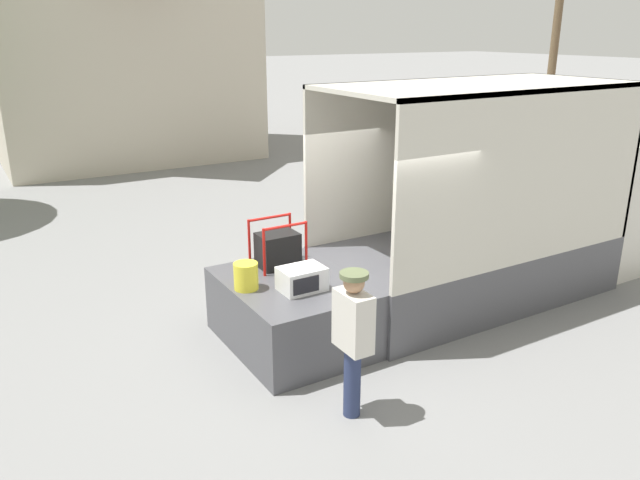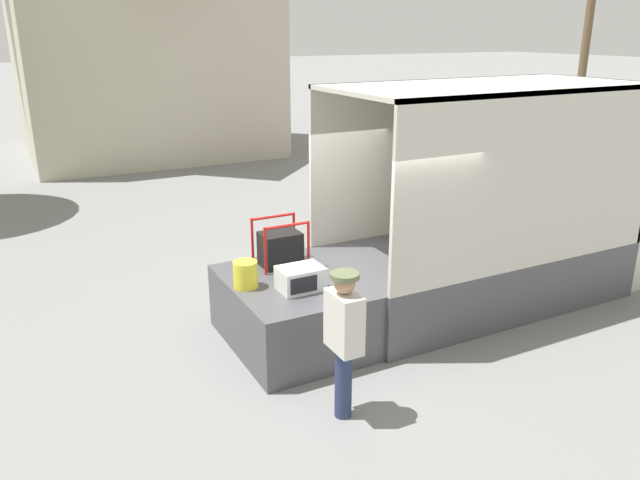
% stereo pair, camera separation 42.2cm
% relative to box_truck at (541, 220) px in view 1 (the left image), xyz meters
% --- Properties ---
extents(ground_plane, '(160.00, 160.00, 0.00)m').
position_rel_box_truck_xyz_m(ground_plane, '(-3.81, -0.00, -0.94)').
color(ground_plane, gray).
extents(box_truck, '(6.61, 2.11, 3.17)m').
position_rel_box_truck_xyz_m(box_truck, '(0.00, 0.00, 0.00)').
color(box_truck, silver).
rests_on(box_truck, ground).
extents(tailgate_deck, '(1.56, 2.01, 0.87)m').
position_rel_box_truck_xyz_m(tailgate_deck, '(-4.59, -0.00, -0.51)').
color(tailgate_deck, '#4C4C51').
rests_on(tailgate_deck, ground).
extents(microwave, '(0.54, 0.41, 0.29)m').
position_rel_box_truck_xyz_m(microwave, '(-4.61, -0.32, 0.07)').
color(microwave, white).
rests_on(microwave, tailgate_deck).
extents(portable_generator, '(0.65, 0.48, 0.64)m').
position_rel_box_truck_xyz_m(portable_generator, '(-4.48, 0.55, 0.16)').
color(portable_generator, black).
rests_on(portable_generator, tailgate_deck).
extents(orange_bucket, '(0.30, 0.30, 0.33)m').
position_rel_box_truck_xyz_m(orange_bucket, '(-5.18, 0.06, 0.09)').
color(orange_bucket, yellow).
rests_on(orange_bucket, tailgate_deck).
extents(worker_person, '(0.29, 0.44, 1.62)m').
position_rel_box_truck_xyz_m(worker_person, '(-4.81, -1.73, 0.04)').
color(worker_person, navy).
rests_on(worker_person, ground).
extents(house_backdrop, '(7.73, 7.67, 7.67)m').
position_rel_box_truck_xyz_m(house_backdrop, '(-3.09, 14.78, 2.97)').
color(house_backdrop, beige).
rests_on(house_backdrop, ground).
extents(utility_pole, '(1.80, 0.28, 7.17)m').
position_rel_box_truck_xyz_m(utility_pole, '(10.43, 8.70, 2.80)').
color(utility_pole, brown).
rests_on(utility_pole, ground).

